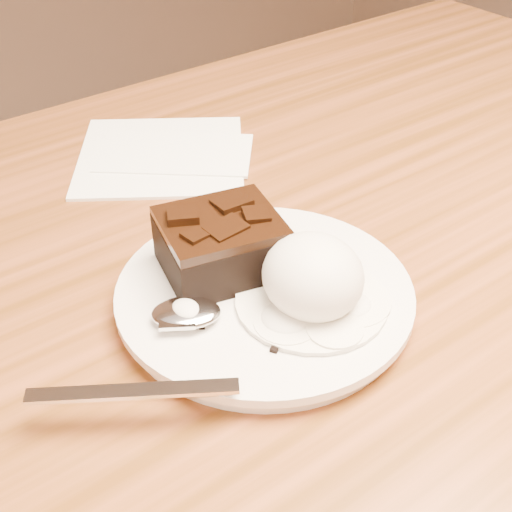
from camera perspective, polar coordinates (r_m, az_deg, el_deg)
plate at (r=0.51m, az=0.68°, el=-3.34°), size 0.21×0.21×0.02m
brownie at (r=0.51m, az=-2.82°, el=0.63°), size 0.10×0.09×0.04m
ice_cream_scoop at (r=0.48m, az=4.56°, el=-1.63°), size 0.07×0.07×0.06m
melt_puddle at (r=0.49m, az=4.44°, el=-3.71°), size 0.11×0.11×0.00m
spoon at (r=0.48m, az=-5.60°, el=-4.69°), size 0.17×0.13×0.01m
napkin at (r=0.71m, az=-7.60°, el=8.09°), size 0.22×0.22×0.01m
crumb_a at (r=0.51m, az=4.07°, el=-1.93°), size 0.01×0.01×0.00m
crumb_b at (r=0.46m, az=1.48°, el=-7.47°), size 0.01×0.01×0.00m
crumb_c at (r=0.48m, az=-4.35°, el=-5.53°), size 0.01×0.01×0.00m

